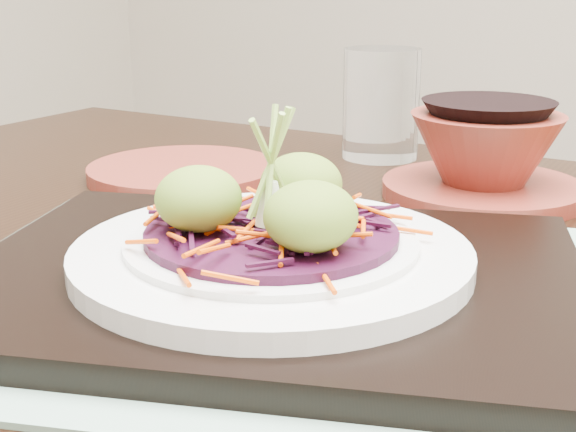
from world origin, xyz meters
The scene contains 11 objects.
dining_table centered at (-0.09, -0.11, 0.66)m, with size 1.25×0.85×0.76m.
placemat centered at (-0.12, -0.16, 0.76)m, with size 0.41×0.32×0.00m, color #86AD95.
serving_tray centered at (-0.12, -0.16, 0.77)m, with size 0.36×0.27×0.02m, color black.
white_plate centered at (-0.12, -0.16, 0.79)m, with size 0.23×0.23×0.02m.
cabbage_bed centered at (-0.12, -0.16, 0.80)m, with size 0.15×0.15×0.01m, color #360A25.
carrot_julienne centered at (-0.12, -0.16, 0.81)m, with size 0.18×0.18×0.01m, color #E54804, non-canonical shape.
guacamole_scoops centered at (-0.12, -0.16, 0.82)m, with size 0.13×0.11×0.04m.
scallion_garnish centered at (-0.12, -0.16, 0.84)m, with size 0.05×0.05×0.08m, color #92BF4C, non-canonical shape.
terracotta_side_plate centered at (-0.34, 0.05, 0.77)m, with size 0.18×0.18×0.01m, color maroon.
water_glass centered at (-0.21, 0.22, 0.82)m, with size 0.08×0.08×0.11m, color white.
terracotta_bowl_set centered at (-0.07, 0.12, 0.79)m, with size 0.22×0.22×0.07m.
Camera 1 is at (0.10, -0.54, 0.95)m, focal length 50.00 mm.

